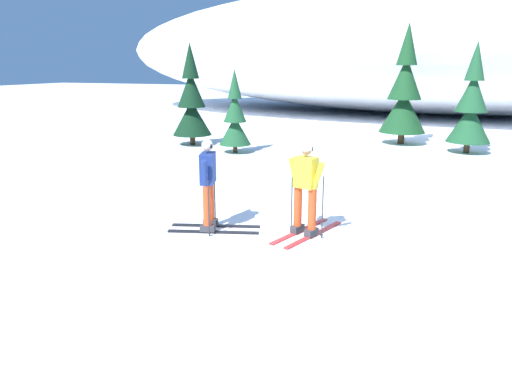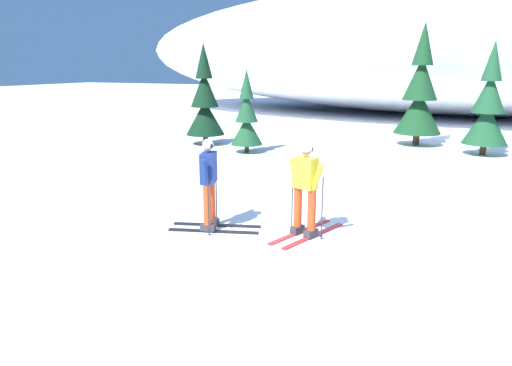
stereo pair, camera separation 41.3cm
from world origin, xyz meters
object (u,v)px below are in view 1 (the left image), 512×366
Objects in this scene: pine_tree_center_left at (235,118)px; pine_tree_center_right at (471,107)px; skier_navy_jacket at (209,183)px; pine_tree_far_left at (191,103)px; pine_tree_center at (404,94)px; skier_yellow_jacket at (306,188)px.

pine_tree_center_right reaches higher than pine_tree_center_left.
skier_navy_jacket is 9.96m from pine_tree_far_left.
pine_tree_center is at bearing 76.73° from skier_navy_jacket.
pine_tree_far_left is 2.48m from pine_tree_center_left.
pine_tree_far_left is 0.84× the size of pine_tree_center.
skier_yellow_jacket is 1.03× the size of skier_navy_jacket.
skier_yellow_jacket is at bearing -108.21° from pine_tree_center_right.
skier_yellow_jacket is at bearing -95.01° from pine_tree_center.
skier_yellow_jacket is 1.80m from skier_navy_jacket.
pine_tree_center_right is at bearing 10.23° from pine_tree_far_left.
pine_tree_center_left is (-4.43, 7.30, 0.33)m from skier_yellow_jacket.
pine_tree_center_left is at bearing 121.28° from skier_yellow_jacket.
pine_tree_far_left reaches higher than pine_tree_center_right.
skier_yellow_jacket is 10.66m from pine_tree_center_right.
pine_tree_center reaches higher than skier_yellow_jacket.
pine_tree_center reaches higher than pine_tree_center_left.
pine_tree_center is at bearing 21.77° from pine_tree_far_left.
skier_navy_jacket is 0.38× the size of pine_tree_center.
pine_tree_far_left is at bearing 128.76° from skier_yellow_jacket.
pine_tree_far_left reaches higher than pine_tree_center_left.
skier_navy_jacket is 12.07m from pine_tree_center.
pine_tree_center is 2.67m from pine_tree_center_right.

